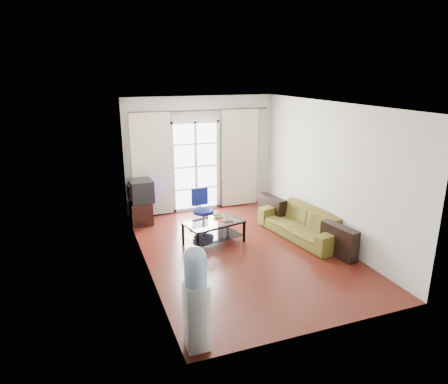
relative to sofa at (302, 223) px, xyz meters
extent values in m
plane|color=#531D13|center=(-1.37, -0.18, -0.29)|extent=(5.20, 5.20, 0.00)
plane|color=white|center=(-1.37, -0.18, 2.41)|extent=(5.20, 5.20, 0.00)
cube|color=beige|center=(-1.37, 2.42, 1.06)|extent=(3.60, 0.02, 2.70)
cube|color=beige|center=(-1.37, -2.78, 1.06)|extent=(3.60, 0.02, 2.70)
cube|color=beige|center=(-3.17, -0.18, 1.06)|extent=(0.02, 5.20, 2.70)
cube|color=beige|center=(0.43, -0.18, 1.06)|extent=(0.02, 5.20, 2.70)
cube|color=white|center=(-1.52, 2.38, 0.78)|extent=(1.01, 0.02, 2.04)
cube|color=white|center=(-1.52, 2.36, 0.78)|extent=(1.16, 0.06, 2.15)
cylinder|color=#4C3F2D|center=(-1.37, 2.32, 2.09)|extent=(3.30, 0.04, 0.04)
cube|color=beige|center=(-2.57, 2.30, 0.91)|extent=(0.90, 0.07, 2.35)
cube|color=beige|center=(-0.42, 2.30, 0.91)|extent=(0.90, 0.07, 2.35)
cube|color=gray|center=(-0.57, 2.32, 0.04)|extent=(0.64, 0.12, 0.64)
imported|color=brown|center=(0.00, 0.00, 0.00)|extent=(2.26, 1.45, 0.58)
cube|color=silver|center=(-1.77, 0.33, 0.15)|extent=(1.23, 0.87, 0.01)
cube|color=black|center=(-1.77, 0.33, -0.16)|extent=(1.15, 0.80, 0.01)
cube|color=black|center=(-2.22, -0.07, -0.07)|extent=(0.05, 0.05, 0.44)
cube|color=black|center=(-1.20, 0.17, -0.07)|extent=(0.05, 0.05, 0.44)
cube|color=black|center=(-2.35, 0.48, -0.07)|extent=(0.05, 0.05, 0.44)
cube|color=black|center=(-1.33, 0.73, -0.07)|extent=(0.05, 0.05, 0.44)
imported|color=#2E7F33|center=(-1.62, 0.50, 0.18)|extent=(0.28, 0.28, 0.05)
imported|color=maroon|center=(-1.69, 0.33, 0.17)|extent=(0.30, 0.32, 0.02)
cube|color=black|center=(-1.51, 0.21, 0.17)|extent=(0.19, 0.07, 0.02)
cube|color=black|center=(-2.91, 1.97, -0.04)|extent=(0.49, 0.71, 0.50)
cube|color=black|center=(-2.89, 1.92, 0.45)|extent=(0.50, 0.54, 0.48)
cube|color=#0C19E5|center=(-2.65, 1.93, 0.45)|extent=(0.03, 0.42, 0.35)
cube|color=black|center=(-3.10, 1.92, 0.45)|extent=(0.16, 0.36, 0.31)
cylinder|color=black|center=(-1.78, 0.98, -0.07)|extent=(0.05, 0.05, 0.45)
cylinder|color=navy|center=(-1.78, 0.98, 0.15)|extent=(0.43, 0.43, 0.07)
cube|color=navy|center=(-1.79, 1.17, 0.42)|extent=(0.36, 0.08, 0.37)
cube|color=silver|center=(-2.97, -2.53, 0.14)|extent=(0.27, 0.27, 0.86)
cylinder|color=#8BADD8|center=(-2.97, -2.53, 0.74)|extent=(0.26, 0.26, 0.34)
sphere|color=#8BADD8|center=(-2.97, -2.53, 0.91)|extent=(0.26, 0.26, 0.26)
cube|color=black|center=(-2.83, -2.53, 0.43)|extent=(0.04, 0.11, 0.09)
camera|label=1|loc=(-4.09, -6.51, 2.95)|focal=32.00mm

